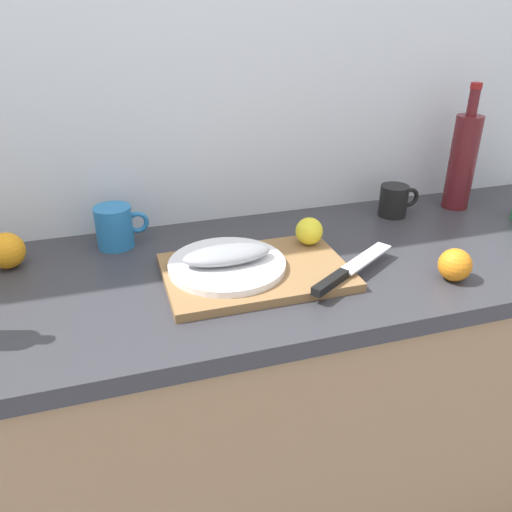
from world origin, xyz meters
name	(u,v)px	position (x,y,z in m)	size (l,w,h in m)	color
back_wall	(218,87)	(0.00, 0.33, 1.25)	(3.20, 0.05, 2.50)	silver
kitchen_counter	(256,413)	(0.00, 0.00, 0.45)	(2.00, 0.60, 0.90)	#9E7A56
cutting_board	(256,272)	(-0.01, -0.04, 0.91)	(0.40, 0.27, 0.02)	olive
white_plate	(227,265)	(-0.07, -0.02, 0.93)	(0.26, 0.26, 0.01)	white
fish_fillet	(227,255)	(-0.07, -0.02, 0.95)	(0.19, 0.08, 0.04)	gray
chef_knife	(344,273)	(0.16, -0.13, 0.93)	(0.26, 0.18, 0.02)	silver
lemon_0	(309,231)	(0.15, 0.04, 0.95)	(0.07, 0.07, 0.07)	yellow
wine_bottle	(463,160)	(0.67, 0.19, 1.04)	(0.07, 0.07, 0.35)	#59191E
coffee_mug_0	(115,227)	(-0.30, 0.21, 0.95)	(0.13, 0.09, 0.10)	#2672B2
coffee_mug_2	(394,200)	(0.46, 0.18, 0.94)	(0.12, 0.08, 0.09)	black
orange_0	(6,251)	(-0.54, 0.17, 0.94)	(0.08, 0.08, 0.08)	orange
orange_1	(455,265)	(0.40, -0.18, 0.94)	(0.07, 0.07, 0.07)	orange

